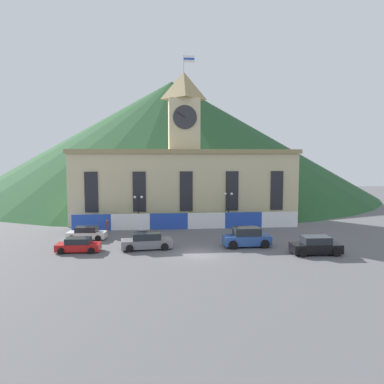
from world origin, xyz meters
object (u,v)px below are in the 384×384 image
Objects in this scene: car_blue_van at (247,238)px; car_red_sedan at (78,245)px; car_black_suv at (316,246)px; street_lamp_center at (228,202)px; car_white_taxi at (87,233)px; car_gray_pickup at (147,241)px; pedestrian at (107,226)px; street_lamp_far_right at (138,204)px.

car_blue_van is 1.15× the size of car_red_sedan.
car_blue_van is 1.04× the size of car_black_suv.
car_black_suv is at bearing 174.96° from car_red_sedan.
car_white_taxi is (-18.13, -6.25, -2.79)m from street_lamp_center.
street_lamp_center is at bearing 87.49° from car_blue_van.
street_lamp_center is 21.80m from car_red_sedan.
pedestrian is at bearing -65.54° from car_gray_pickup.
car_red_sedan is (-17.71, -0.54, -0.29)m from car_blue_van.
car_blue_van is 2.97× the size of pedestrian.
car_gray_pickup reaches higher than pedestrian.
street_lamp_far_right is 5.30m from pedestrian.
pedestrian is at bearing -170.19° from street_lamp_center.
car_blue_van is 7.18m from car_black_suv.
car_gray_pickup is at bearing -32.28° from car_white_taxi.
street_lamp_center is 0.87× the size of car_gray_pickup.
car_red_sedan is at bearing -109.97° from pedestrian.
car_black_suv is at bearing -39.92° from street_lamp_far_right.
car_white_taxi is 3.95m from pedestrian.
car_blue_van reaches higher than car_black_suv.
street_lamp_far_right is 2.56× the size of pedestrian.
pedestrian is (-16.00, 8.75, -0.02)m from car_blue_van.
car_gray_pickup is 1.11× the size of car_black_suv.
street_lamp_center reaches higher than car_blue_van.
street_lamp_center is 16.62m from car_black_suv.
car_white_taxi is at bearing -132.72° from street_lamp_far_right.
pedestrian is (1.71, 9.29, 0.27)m from car_red_sedan.
street_lamp_center is 19.37m from car_white_taxi.
car_gray_pickup is 17.31m from car_black_suv.
street_lamp_center reaches higher than car_black_suv.
pedestrian is (1.92, 3.44, 0.25)m from car_white_taxi.
street_lamp_far_right is 0.81× the size of car_gray_pickup.
street_lamp_center is 16.20m from car_gray_pickup.
car_white_taxi is (-0.21, 5.85, 0.02)m from car_red_sedan.
car_white_taxi is 2.67× the size of pedestrian.
car_gray_pickup is 3.17× the size of pedestrian.
street_lamp_far_right is at bearing 141.30° from car_black_suv.
car_black_suv is at bearing -68.84° from street_lamp_center.
car_white_taxi is at bearing -128.70° from pedestrian.
street_lamp_far_right is 16.93m from car_blue_van.
street_lamp_center reaches higher than car_gray_pickup.
street_lamp_far_right reaches higher than car_black_suv.
car_black_suv is at bearing -16.06° from car_white_taxi.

